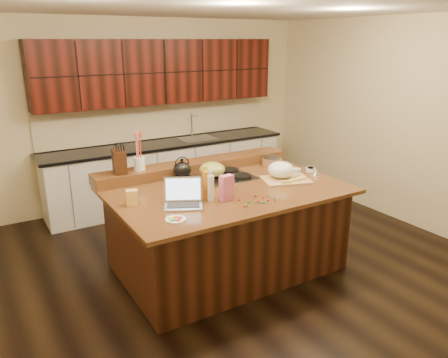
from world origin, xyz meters
TOP-DOWN VIEW (x-y plane):
  - room at (0.00, 0.00)m, footprint 5.52×5.02m
  - island at (0.00, 0.00)m, footprint 2.40×1.60m
  - back_ledge at (0.00, 0.70)m, footprint 2.40×0.30m
  - cooktop at (0.00, 0.30)m, footprint 0.92×0.52m
  - back_counter at (0.30, 2.23)m, footprint 3.70×0.66m
  - kettle at (-0.30, 0.43)m, footprint 0.22×0.22m
  - green_bowl at (0.00, 0.30)m, footprint 0.34×0.34m
  - laptop at (-0.60, -0.21)m, footprint 0.44×0.41m
  - oil_bottle at (-0.34, -0.16)m, footprint 0.08×0.08m
  - vinegar_bottle at (-0.33, -0.25)m, footprint 0.08×0.08m
  - wooden_tray at (0.66, -0.09)m, footprint 0.59×0.50m
  - ramekin_a at (1.14, -0.01)m, footprint 0.11×0.11m
  - ramekin_b at (1.15, -0.02)m, footprint 0.10×0.10m
  - ramekin_c at (0.98, 0.05)m, footprint 0.11×0.11m
  - strainer_bowl at (0.91, 0.43)m, footprint 0.28×0.28m
  - kitchen_timer at (1.10, -0.15)m, footprint 0.08×0.08m
  - pink_bag at (-0.19, -0.32)m, footprint 0.14×0.09m
  - candy_plate at (-0.82, -0.51)m, footprint 0.23×0.23m
  - package_box at (-1.01, 0.03)m, footprint 0.12×0.10m
  - utensil_crock at (-0.68, 0.70)m, footprint 0.12×0.12m
  - knife_block at (-0.90, 0.70)m, footprint 0.15×0.22m
  - gumdrop_0 at (-0.15, -0.56)m, footprint 0.02×0.02m
  - gumdrop_1 at (0.04, -0.56)m, footprint 0.02×0.02m
  - gumdrop_2 at (0.10, -0.39)m, footprint 0.02×0.02m
  - gumdrop_3 at (0.21, -0.44)m, footprint 0.02×0.02m
  - gumdrop_4 at (0.03, -0.52)m, footprint 0.02×0.02m
  - gumdrop_5 at (-0.12, -0.56)m, footprint 0.02×0.02m
  - gumdrop_6 at (0.13, -0.55)m, footprint 0.02×0.02m
  - gumdrop_7 at (-0.06, -0.49)m, footprint 0.02×0.02m
  - gumdrop_8 at (0.03, -0.52)m, footprint 0.02×0.02m
  - gumdrop_9 at (0.06, -0.58)m, footprint 0.02×0.02m
  - gumdrop_10 at (-0.10, -0.39)m, footprint 0.02×0.02m
  - gumdrop_11 at (0.20, -0.57)m, footprint 0.02×0.02m
  - gumdrop_12 at (0.14, -0.47)m, footprint 0.02×0.02m
  - gumdrop_13 at (-0.00, -0.55)m, footprint 0.02×0.02m

SIDE VIEW (x-z plane):
  - island at x=0.00m, z-range 0.00..0.92m
  - candy_plate at x=-0.82m, z-range 0.92..0.93m
  - gumdrop_0 at x=-0.15m, z-range 0.92..0.94m
  - gumdrop_1 at x=0.04m, z-range 0.92..0.94m
  - gumdrop_2 at x=0.10m, z-range 0.92..0.94m
  - gumdrop_3 at x=0.21m, z-range 0.92..0.94m
  - gumdrop_4 at x=0.03m, z-range 0.92..0.94m
  - gumdrop_5 at x=-0.12m, z-range 0.92..0.94m
  - gumdrop_6 at x=0.13m, z-range 0.92..0.94m
  - gumdrop_7 at x=-0.06m, z-range 0.92..0.94m
  - gumdrop_8 at x=0.03m, z-range 0.92..0.94m
  - gumdrop_9 at x=0.06m, z-range 0.92..0.94m
  - gumdrop_10 at x=-0.10m, z-range 0.92..0.94m
  - gumdrop_11 at x=0.20m, z-range 0.92..0.94m
  - gumdrop_12 at x=0.14m, z-range 0.92..0.94m
  - gumdrop_13 at x=0.00m, z-range 0.92..0.94m
  - cooktop at x=0.00m, z-range 0.91..0.96m
  - ramekin_a at x=1.14m, z-range 0.92..0.96m
  - ramekin_b at x=1.15m, z-range 0.92..0.96m
  - ramekin_c at x=0.98m, z-range 0.92..0.96m
  - kitchen_timer at x=1.10m, z-range 0.92..0.99m
  - strainer_bowl at x=0.91m, z-range 0.92..1.01m
  - back_ledge at x=0.00m, z-range 0.92..1.04m
  - back_counter at x=0.30m, z-range -0.22..2.18m
  - laptop at x=-0.60m, z-range 0.86..1.11m
  - package_box at x=-1.01m, z-range 0.92..1.07m
  - wooden_tray at x=0.66m, z-range 0.91..1.11m
  - green_bowl at x=0.00m, z-range 0.97..1.12m
  - pink_bag at x=-0.19m, z-range 0.92..1.17m
  - vinegar_bottle at x=-0.33m, z-range 0.92..1.17m
  - kettle at x=-0.30m, z-range 0.97..1.14m
  - oil_bottle at x=-0.34m, z-range 0.92..1.19m
  - utensil_crock at x=-0.68m, z-range 1.04..1.18m
  - knife_block at x=-0.90m, z-range 1.04..1.29m
  - room at x=0.00m, z-range -0.01..2.71m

